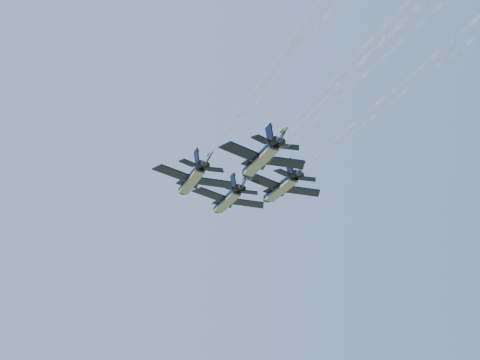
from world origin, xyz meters
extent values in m
cylinder|color=black|center=(2.91, 12.96, 103.44)|extent=(3.80, 14.28, 2.06)
cone|color=black|center=(1.86, 21.34, 103.44)|extent=(2.39, 3.01, 2.06)
ellipsoid|color=black|center=(2.55, 16.56, 104.02)|extent=(1.47, 2.68, 1.02)
cube|color=gray|center=(2.81, 12.95, 102.75)|extent=(3.22, 12.79, 0.71)
cube|color=black|center=(-0.55, 11.67, 103.87)|extent=(7.01, 5.70, 1.11)
cube|color=#DEA40B|center=(-0.76, 13.46, 103.98)|extent=(5.56, 2.87, 1.12)
cube|color=black|center=(6.56, 12.56, 102.79)|extent=(6.67, 4.51, 1.11)
cube|color=#DEA40B|center=(6.35, 14.36, 102.90)|extent=(5.93, 1.49, 1.12)
cube|color=black|center=(1.55, 5.99, 103.77)|extent=(3.24, 2.83, 0.56)
cube|color=black|center=(5.95, 6.54, 103.10)|extent=(3.11, 2.36, 0.56)
cube|color=black|center=(2.99, 6.92, 105.05)|extent=(0.91, 2.40, 2.76)
cube|color=black|center=(4.77, 7.14, 104.78)|extent=(1.67, 2.50, 2.55)
cylinder|color=black|center=(3.36, 5.46, 103.40)|extent=(1.48, 1.43, 1.33)
cylinder|color=black|center=(4.30, 5.58, 103.26)|extent=(1.48, 1.43, 1.33)
cylinder|color=black|center=(-4.89, 2.19, 103.44)|extent=(3.80, 14.28, 2.06)
cone|color=black|center=(-5.94, 10.58, 103.44)|extent=(2.39, 3.01, 2.06)
ellipsoid|color=black|center=(-5.26, 5.80, 104.02)|extent=(1.47, 2.68, 1.02)
cube|color=gray|center=(-4.99, 2.18, 102.75)|extent=(3.22, 12.79, 0.71)
cube|color=black|center=(-8.36, 0.90, 103.87)|extent=(7.01, 5.70, 1.11)
cube|color=#DEA40B|center=(-8.57, 2.70, 103.98)|extent=(5.56, 2.87, 1.12)
cube|color=black|center=(-1.25, 1.79, 102.79)|extent=(6.67, 4.51, 1.11)
cube|color=#DEA40B|center=(-1.46, 3.59, 102.90)|extent=(5.93, 1.49, 1.12)
cube|color=black|center=(-6.25, -4.78, 103.77)|extent=(3.24, 2.83, 0.56)
cube|color=black|center=(-1.86, -4.23, 103.10)|extent=(3.11, 2.36, 0.56)
cube|color=black|center=(-4.81, -3.84, 105.05)|extent=(0.91, 2.40, 2.76)
cube|color=black|center=(-3.04, -3.62, 104.78)|extent=(1.67, 2.50, 2.55)
cylinder|color=black|center=(-4.45, -5.30, 103.40)|extent=(1.48, 1.43, 1.33)
cylinder|color=black|center=(-3.50, -5.18, 103.26)|extent=(1.48, 1.43, 1.33)
cylinder|color=black|center=(11.09, 4.06, 103.44)|extent=(3.80, 14.28, 2.06)
cone|color=black|center=(10.04, 12.45, 103.44)|extent=(2.39, 3.01, 2.06)
ellipsoid|color=black|center=(10.73, 7.67, 104.02)|extent=(1.47, 2.68, 1.02)
cube|color=gray|center=(10.99, 4.05, 102.75)|extent=(3.22, 12.79, 0.71)
cube|color=black|center=(7.63, 2.77, 103.87)|extent=(7.01, 5.70, 1.11)
cube|color=#DEA40B|center=(7.42, 4.57, 103.98)|extent=(5.56, 2.87, 1.12)
cube|color=black|center=(14.74, 3.66, 102.79)|extent=(6.67, 4.51, 1.11)
cube|color=#DEA40B|center=(14.53, 5.46, 102.90)|extent=(5.93, 1.49, 1.12)
cube|color=black|center=(9.73, -2.91, 103.77)|extent=(3.24, 2.83, 0.56)
cube|color=black|center=(14.13, -2.36, 103.10)|extent=(3.11, 2.36, 0.56)
cube|color=black|center=(11.17, -1.98, 105.05)|extent=(0.91, 2.40, 2.76)
cube|color=black|center=(12.95, -1.75, 104.78)|extent=(1.67, 2.50, 2.55)
cylinder|color=black|center=(11.54, -3.43, 103.40)|extent=(1.48, 1.43, 1.33)
cylinder|color=black|center=(12.48, -3.32, 103.26)|extent=(1.48, 1.43, 1.33)
cylinder|color=black|center=(4.66, -9.51, 103.44)|extent=(3.80, 14.28, 2.06)
cone|color=black|center=(3.61, -1.13, 103.44)|extent=(2.39, 3.01, 2.06)
ellipsoid|color=black|center=(4.30, -5.91, 104.02)|extent=(1.47, 2.68, 1.02)
cube|color=gray|center=(4.56, -9.53, 102.75)|extent=(3.22, 12.79, 0.71)
cube|color=black|center=(1.20, -10.81, 103.87)|extent=(7.01, 5.70, 1.11)
cube|color=#DEA40B|center=(0.99, -9.01, 103.98)|extent=(5.56, 2.87, 1.12)
cube|color=black|center=(8.31, -9.92, 102.79)|extent=(6.67, 4.51, 1.11)
cube|color=#DEA40B|center=(8.10, -8.12, 102.90)|extent=(5.93, 1.49, 1.12)
cube|color=black|center=(3.31, -16.48, 103.77)|extent=(3.24, 2.83, 0.56)
cube|color=black|center=(7.70, -15.93, 103.10)|extent=(3.11, 2.36, 0.56)
cube|color=black|center=(4.74, -15.55, 105.05)|extent=(0.91, 2.40, 2.76)
cube|color=black|center=(6.52, -15.33, 104.78)|extent=(1.67, 2.50, 2.55)
cylinder|color=black|center=(5.11, -17.01, 103.40)|extent=(1.48, 1.43, 1.33)
cylinder|color=black|center=(6.05, -16.89, 103.26)|extent=(1.48, 1.43, 1.33)
cylinder|color=white|center=(5.14, -4.85, 103.44)|extent=(3.79, 21.77, 1.09)
cylinder|color=white|center=(7.70, -25.26, 103.44)|extent=(4.20, 21.82, 1.50)
cylinder|color=white|center=(10.26, -45.67, 103.44)|extent=(4.68, 21.88, 1.99)
cylinder|color=white|center=(-2.66, -15.62, 103.44)|extent=(3.79, 21.77, 1.09)
cylinder|color=white|center=(-0.10, -36.03, 103.44)|extent=(4.20, 21.82, 1.50)
cylinder|color=white|center=(13.32, -13.75, 103.44)|extent=(3.79, 21.77, 1.09)
cylinder|color=white|center=(15.88, -34.16, 103.44)|extent=(4.20, 21.82, 1.50)
cylinder|color=white|center=(6.89, -27.32, 103.44)|extent=(3.79, 21.77, 1.09)
cylinder|color=white|center=(9.45, -47.73, 103.44)|extent=(4.20, 21.82, 1.50)
camera|label=1|loc=(-15.31, -104.91, 66.39)|focal=50.00mm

